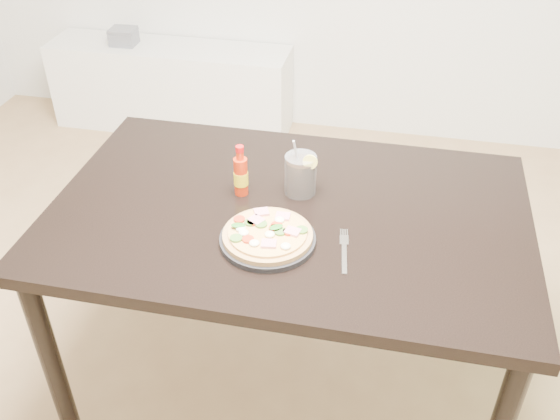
% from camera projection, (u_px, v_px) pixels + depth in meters
% --- Properties ---
extents(dining_table, '(1.40, 0.90, 0.75)m').
position_uv_depth(dining_table, '(288.00, 231.00, 1.88)').
color(dining_table, black).
rests_on(dining_table, ground).
extents(plate, '(0.26, 0.26, 0.02)m').
position_uv_depth(plate, '(268.00, 240.00, 1.70)').
color(plate, black).
rests_on(plate, dining_table).
extents(pizza, '(0.25, 0.25, 0.03)m').
position_uv_depth(pizza, '(267.00, 234.00, 1.69)').
color(pizza, tan).
rests_on(pizza, plate).
extents(hot_sauce_bottle, '(0.05, 0.05, 0.16)m').
position_uv_depth(hot_sauce_bottle, '(241.00, 175.00, 1.86)').
color(hot_sauce_bottle, red).
rests_on(hot_sauce_bottle, dining_table).
extents(cola_cup, '(0.10, 0.10, 0.19)m').
position_uv_depth(cola_cup, '(300.00, 175.00, 1.87)').
color(cola_cup, black).
rests_on(cola_cup, dining_table).
extents(fork, '(0.04, 0.19, 0.00)m').
position_uv_depth(fork, '(344.00, 249.00, 1.68)').
color(fork, silver).
rests_on(fork, dining_table).
extents(media_console, '(1.40, 0.34, 0.50)m').
position_uv_depth(media_console, '(172.00, 87.00, 3.69)').
color(media_console, white).
rests_on(media_console, ground).
extents(cd_stack, '(0.14, 0.12, 0.09)m').
position_uv_depth(cd_stack, '(124.00, 36.00, 3.55)').
color(cd_stack, slate).
rests_on(cd_stack, media_console).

